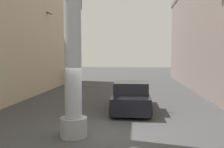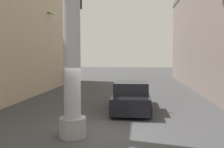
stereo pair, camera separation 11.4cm
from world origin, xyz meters
The scene contains 6 objects.
ground_plane centered at (0.00, 10.00, 0.00)m, with size 86.97×86.97×0.00m, color #424244.
traffic_light_mast centered at (-5.05, 4.51, 4.53)m, with size 5.68×0.32×6.43m.
car_lead centered at (0.96, 3.95, 0.70)m, with size 2.05×4.88×1.56m.
palm_tree_mid_left centered at (-7.15, 10.75, 4.28)m, with size 2.88×3.01×6.92m.
pedestrian_mid_right centered at (6.20, 7.57, 0.94)m, with size 0.46×0.46×1.62m.
pedestrian_far_left centered at (-5.61, 14.57, 0.93)m, with size 0.41×0.41×1.60m.
Camera 1 is at (1.26, -9.34, 2.93)m, focal length 40.00 mm.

